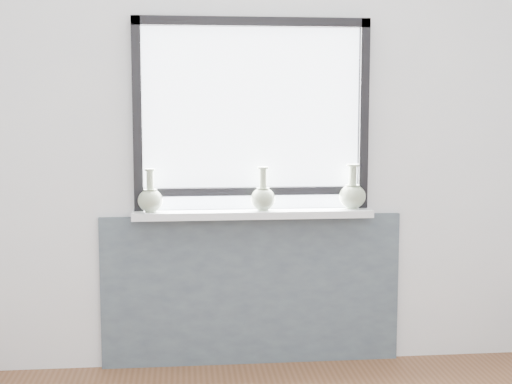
{
  "coord_description": "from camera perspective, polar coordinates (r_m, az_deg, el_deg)",
  "views": [
    {
      "loc": [
        -0.38,
        -2.16,
        1.46
      ],
      "look_at": [
        0.0,
        1.55,
        1.02
      ],
      "focal_mm": 50.0,
      "sensor_mm": 36.0,
      "label": 1
    }
  ],
  "objects": [
    {
      "name": "apron_panel",
      "position": [
        4.09,
        -0.33,
        -7.85
      ],
      "size": [
        1.7,
        0.03,
        0.86
      ],
      "primitive_type": "cube",
      "color": "#4C5C64",
      "rests_on": "ground"
    },
    {
      "name": "vase_b",
      "position": [
        3.91,
        0.56,
        -0.38
      ],
      "size": [
        0.14,
        0.14,
        0.24
      ],
      "rotation": [
        0.0,
        0.0,
        -0.03
      ],
      "color": "#99AA8A",
      "rests_on": "windowsill"
    },
    {
      "name": "vase_a",
      "position": [
        3.89,
        -8.45,
        -0.51
      ],
      "size": [
        0.14,
        0.14,
        0.24
      ],
      "rotation": [
        0.0,
        0.0,
        -0.39
      ],
      "color": "#99AA8A",
      "rests_on": "windowsill"
    },
    {
      "name": "windowsill",
      "position": [
        3.93,
        -0.24,
        -1.75
      ],
      "size": [
        1.32,
        0.18,
        0.04
      ],
      "primitive_type": "cube",
      "color": "silver",
      "rests_on": "apron_panel"
    },
    {
      "name": "window",
      "position": [
        3.95,
        -0.33,
        6.45
      ],
      "size": [
        1.3,
        0.06,
        1.05
      ],
      "color": "black",
      "rests_on": "windowsill"
    },
    {
      "name": "vase_c",
      "position": [
        4.02,
        7.72,
        -0.19
      ],
      "size": [
        0.15,
        0.15,
        0.25
      ],
      "rotation": [
        0.0,
        0.0,
        -0.01
      ],
      "color": "#99AA8A",
      "rests_on": "windowsill"
    },
    {
      "name": "back_wall",
      "position": [
        3.99,
        -0.38,
        4.43
      ],
      "size": [
        3.6,
        0.02,
        2.6
      ],
      "primitive_type": "cube",
      "color": "silver",
      "rests_on": "ground"
    }
  ]
}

